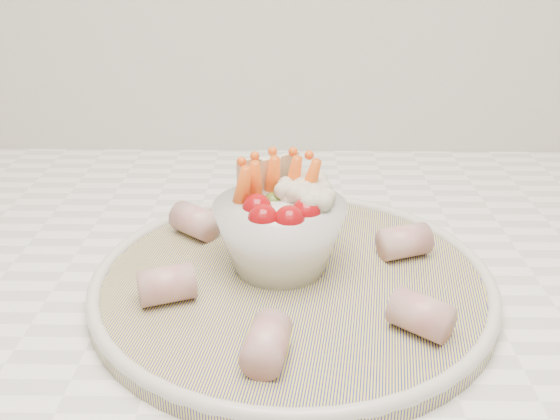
{
  "coord_description": "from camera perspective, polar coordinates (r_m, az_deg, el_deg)",
  "views": [
    {
      "loc": [
        0.05,
        0.88,
        1.23
      ],
      "look_at": [
        0.04,
        1.39,
        0.99
      ],
      "focal_mm": 40.0,
      "sensor_mm": 36.0,
      "label": 1
    }
  ],
  "objects": [
    {
      "name": "serving_platter",
      "position": [
        0.57,
        1.17,
        -6.47
      ],
      "size": [
        0.41,
        0.41,
        0.02
      ],
      "color": "navy",
      "rests_on": "kitchen_counter"
    },
    {
      "name": "veggie_bowl",
      "position": [
        0.57,
        0.16,
        -1.58
      ],
      "size": [
        0.12,
        0.12,
        0.1
      ],
      "color": "silver",
      "rests_on": "serving_platter"
    },
    {
      "name": "cured_meat_rolls",
      "position": [
        0.56,
        1.19,
        -4.75
      ],
      "size": [
        0.27,
        0.29,
        0.03
      ],
      "color": "#A94D52",
      "rests_on": "serving_platter"
    }
  ]
}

